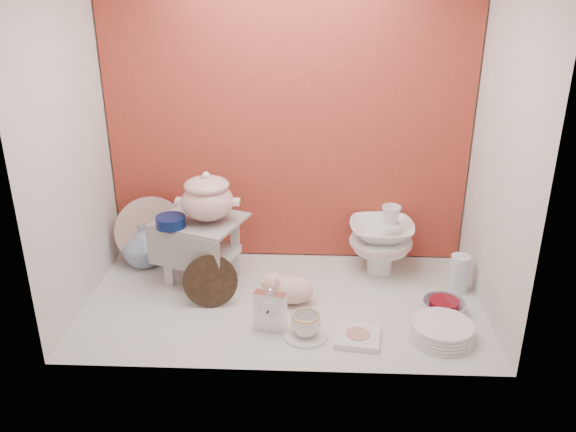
# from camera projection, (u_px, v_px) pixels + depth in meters

# --- Properties ---
(ground) EXTENTS (1.80, 1.80, 0.00)m
(ground) POSITION_uv_depth(u_px,v_px,m) (283.00, 302.00, 2.71)
(ground) COLOR silver
(ground) RESTS_ON ground
(niche_shell) EXTENTS (1.86, 1.03, 1.53)m
(niche_shell) POSITION_uv_depth(u_px,v_px,m) (285.00, 91.00, 2.51)
(niche_shell) COLOR #B0372C
(niche_shell) RESTS_ON ground
(step_stool) EXTENTS (0.47, 0.44, 0.32)m
(step_stool) POSITION_uv_depth(u_px,v_px,m) (202.00, 250.00, 2.84)
(step_stool) COLOR silver
(step_stool) RESTS_ON ground
(soup_tureen) EXTENTS (0.31, 0.31, 0.24)m
(soup_tureen) POSITION_uv_depth(u_px,v_px,m) (207.00, 196.00, 2.71)
(soup_tureen) COLOR white
(soup_tureen) RESTS_ON step_stool
(cobalt_bowl) EXTENTS (0.18, 0.18, 0.05)m
(cobalt_bowl) POSITION_uv_depth(u_px,v_px,m) (171.00, 222.00, 2.69)
(cobalt_bowl) COLOR #091847
(cobalt_bowl) RESTS_ON step_stool
(floral_platter) EXTENTS (0.37, 0.16, 0.36)m
(floral_platter) POSITION_uv_depth(u_px,v_px,m) (151.00, 231.00, 2.99)
(floral_platter) COLOR white
(floral_platter) RESTS_ON ground
(blue_white_vase) EXTENTS (0.27, 0.27, 0.22)m
(blue_white_vase) POSITION_uv_depth(u_px,v_px,m) (143.00, 245.00, 3.01)
(blue_white_vase) COLOR silver
(blue_white_vase) RESTS_ON ground
(lacquer_tray) EXTENTS (0.25, 0.09, 0.24)m
(lacquer_tray) POSITION_uv_depth(u_px,v_px,m) (210.00, 281.00, 2.64)
(lacquer_tray) COLOR black
(lacquer_tray) RESTS_ON ground
(mantel_clock) EXTENTS (0.14, 0.08, 0.20)m
(mantel_clock) POSITION_uv_depth(u_px,v_px,m) (270.00, 310.00, 2.46)
(mantel_clock) COLOR silver
(mantel_clock) RESTS_ON ground
(plush_pig) EXTENTS (0.28, 0.24, 0.14)m
(plush_pig) POSITION_uv_depth(u_px,v_px,m) (293.00, 290.00, 2.67)
(plush_pig) COLOR beige
(plush_pig) RESTS_ON ground
(teacup_saucer) EXTENTS (0.22, 0.22, 0.01)m
(teacup_saucer) POSITION_uv_depth(u_px,v_px,m) (306.00, 335.00, 2.45)
(teacup_saucer) COLOR white
(teacup_saucer) RESTS_ON ground
(gold_rim_teacup) EXTENTS (0.13, 0.13, 0.10)m
(gold_rim_teacup) POSITION_uv_depth(u_px,v_px,m) (306.00, 324.00, 2.43)
(gold_rim_teacup) COLOR white
(gold_rim_teacup) RESTS_ON teacup_saucer
(lattice_dish) EXTENTS (0.20, 0.20, 0.03)m
(lattice_dish) POSITION_uv_depth(u_px,v_px,m) (358.00, 337.00, 2.43)
(lattice_dish) COLOR white
(lattice_dish) RESTS_ON ground
(dinner_plate_stack) EXTENTS (0.33, 0.33, 0.07)m
(dinner_plate_stack) POSITION_uv_depth(u_px,v_px,m) (442.00, 331.00, 2.43)
(dinner_plate_stack) COLOR white
(dinner_plate_stack) RESTS_ON ground
(crystal_bowl) EXTENTS (0.20, 0.20, 0.06)m
(crystal_bowl) POSITION_uv_depth(u_px,v_px,m) (444.00, 307.00, 2.61)
(crystal_bowl) COLOR silver
(crystal_bowl) RESTS_ON ground
(clear_glass_vase) EXTENTS (0.10, 0.10, 0.18)m
(clear_glass_vase) POSITION_uv_depth(u_px,v_px,m) (459.00, 274.00, 2.77)
(clear_glass_vase) COLOR silver
(clear_glass_vase) RESTS_ON ground
(porcelain_tower) EXTENTS (0.38, 0.38, 0.36)m
(porcelain_tower) POSITION_uv_depth(u_px,v_px,m) (381.00, 239.00, 2.91)
(porcelain_tower) COLOR white
(porcelain_tower) RESTS_ON ground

